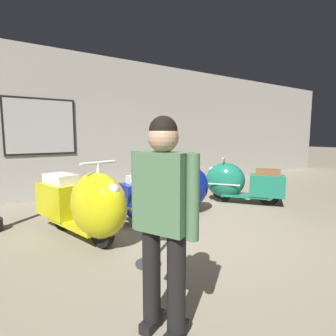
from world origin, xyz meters
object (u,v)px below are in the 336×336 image
Objects in this scene: scooter_0 at (86,204)px; scooter_1 at (175,190)px; scooter_2 at (237,182)px; visitor_0 at (164,213)px; info_stanchion at (148,227)px.

scooter_1 is (1.60, 0.21, -0.04)m from scooter_0.
scooter_1 is at bearing 54.49° from scooter_2.
scooter_0 is at bearing -169.58° from scooter_1.
scooter_1 is 1.08× the size of visitor_0.
visitor_0 is (-3.27, -2.25, 0.45)m from scooter_2.
scooter_0 is 1.21× the size of visitor_0.
scooter_1 is 1.79m from info_stanchion.
info_stanchion is (-2.86, -1.30, -0.01)m from scooter_2.
scooter_0 is 3.21m from scooter_2.
visitor_0 reaches higher than scooter_2.
visitor_0 is 1.13m from info_stanchion.
scooter_2 is (3.20, 0.24, -0.06)m from scooter_0.
scooter_0 is 1.12m from info_stanchion.
scooter_0 is 1.79× the size of info_stanchion.
scooter_2 is at bearing 24.53° from info_stanchion.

